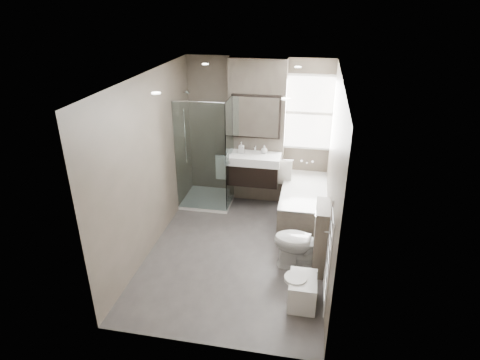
% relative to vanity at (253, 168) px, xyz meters
% --- Properties ---
extents(room, '(2.70, 3.90, 2.70)m').
position_rel_vanity_xyz_m(room, '(0.00, -1.43, 0.56)').
color(room, '#4B4645').
rests_on(room, ground).
extents(vanity_pier, '(1.00, 0.25, 2.60)m').
position_rel_vanity_xyz_m(vanity_pier, '(0.00, 0.35, 0.56)').
color(vanity_pier, '#61584C').
rests_on(vanity_pier, ground).
extents(vanity, '(0.95, 0.47, 0.66)m').
position_rel_vanity_xyz_m(vanity, '(0.00, 0.00, 0.00)').
color(vanity, black).
rests_on(vanity, vanity_pier).
extents(mirror_cabinet, '(0.86, 0.08, 0.76)m').
position_rel_vanity_xyz_m(mirror_cabinet, '(0.00, 0.19, 0.89)').
color(mirror_cabinet, black).
rests_on(mirror_cabinet, vanity_pier).
extents(towel_left, '(0.24, 0.06, 0.44)m').
position_rel_vanity_xyz_m(towel_left, '(-0.56, -0.02, -0.02)').
color(towel_left, silver).
rests_on(towel_left, vanity_pier).
extents(towel_right, '(0.24, 0.06, 0.44)m').
position_rel_vanity_xyz_m(towel_right, '(0.56, -0.02, -0.02)').
color(towel_right, silver).
rests_on(towel_right, vanity_pier).
extents(shower_enclosure, '(0.90, 0.90, 2.00)m').
position_rel_vanity_xyz_m(shower_enclosure, '(-0.75, -0.08, -0.25)').
color(shower_enclosure, white).
rests_on(shower_enclosure, ground).
extents(bathtub, '(0.75, 1.60, 0.57)m').
position_rel_vanity_xyz_m(bathtub, '(0.92, -0.33, -0.43)').
color(bathtub, '#61584C').
rests_on(bathtub, ground).
extents(window, '(0.98, 0.06, 1.33)m').
position_rel_vanity_xyz_m(window, '(0.90, 0.45, 0.93)').
color(window, white).
rests_on(window, room).
extents(toilet, '(0.84, 0.52, 0.82)m').
position_rel_vanity_xyz_m(toilet, '(0.97, -1.70, -0.33)').
color(toilet, white).
rests_on(toilet, ground).
extents(cistern_box, '(0.19, 0.55, 1.00)m').
position_rel_vanity_xyz_m(cistern_box, '(1.21, -1.68, -0.24)').
color(cistern_box, '#61584C').
rests_on(cistern_box, ground).
extents(bidet, '(0.41, 0.47, 0.49)m').
position_rel_vanity_xyz_m(bidet, '(1.01, -2.45, -0.54)').
color(bidet, white).
rests_on(bidet, ground).
extents(towel_radiator, '(0.03, 0.49, 1.10)m').
position_rel_vanity_xyz_m(towel_radiator, '(1.25, -3.03, 0.38)').
color(towel_radiator, silver).
rests_on(towel_radiator, room).
extents(soap_bottle_a, '(0.09, 0.09, 0.20)m').
position_rel_vanity_xyz_m(soap_bottle_a, '(-0.23, 0.05, 0.36)').
color(soap_bottle_a, white).
rests_on(soap_bottle_a, vanity).
extents(soap_bottle_b, '(0.12, 0.12, 0.15)m').
position_rel_vanity_xyz_m(soap_bottle_b, '(0.17, 0.10, 0.33)').
color(soap_bottle_b, white).
rests_on(soap_bottle_b, vanity).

